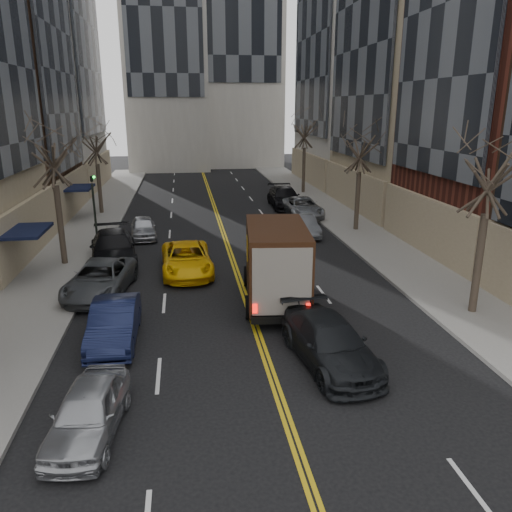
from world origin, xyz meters
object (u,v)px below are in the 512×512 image
Objects in this scene: observer_sedan at (330,342)px; pedestrian at (264,251)px; taxi at (187,259)px; ups_truck at (276,263)px.

pedestrian reaches higher than observer_sedan.
observer_sedan is 1.01× the size of taxi.
pedestrian is at bearing 6.73° from taxi.
observer_sedan is at bearing -75.82° from ups_truck.
ups_truck reaches higher than observer_sedan.
taxi is at bearing 106.75° from observer_sedan.
pedestrian is (4.03, 0.64, 0.07)m from taxi.
ups_truck is 1.24× the size of taxi.
pedestrian is at bearing 84.83° from observer_sedan.
observer_sedan is 10.85m from taxi.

